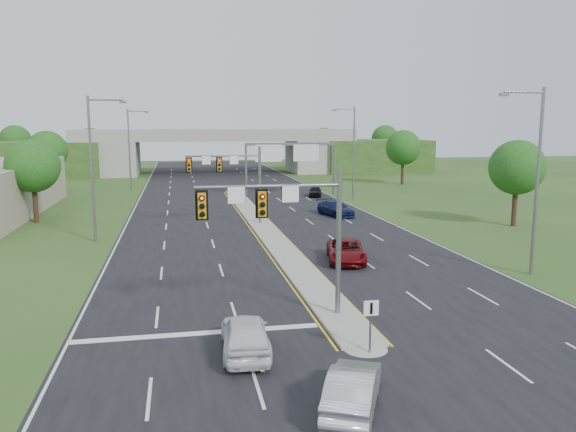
% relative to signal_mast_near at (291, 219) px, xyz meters
% --- Properties ---
extents(ground, '(240.00, 240.00, 0.00)m').
position_rel_signal_mast_near_xyz_m(ground, '(2.26, 0.07, -4.73)').
color(ground, '#254719').
rests_on(ground, ground).
extents(road, '(24.00, 160.00, 0.02)m').
position_rel_signal_mast_near_xyz_m(road, '(2.26, 35.07, -4.72)').
color(road, black).
rests_on(road, ground).
extents(median, '(2.00, 54.00, 0.16)m').
position_rel_signal_mast_near_xyz_m(median, '(2.26, 23.07, -4.63)').
color(median, gray).
rests_on(median, road).
extents(median_nose, '(2.00, 2.00, 0.16)m').
position_rel_signal_mast_near_xyz_m(median_nose, '(2.26, -3.93, -4.63)').
color(median_nose, gray).
rests_on(median_nose, road).
extents(lane_markings, '(23.72, 160.00, 0.01)m').
position_rel_signal_mast_near_xyz_m(lane_markings, '(1.66, 28.99, -4.70)').
color(lane_markings, gold).
rests_on(lane_markings, road).
extents(signal_mast_near, '(6.62, 0.60, 7.00)m').
position_rel_signal_mast_near_xyz_m(signal_mast_near, '(0.00, 0.00, 0.00)').
color(signal_mast_near, slate).
rests_on(signal_mast_near, ground).
extents(signal_mast_far, '(6.62, 0.60, 7.00)m').
position_rel_signal_mast_near_xyz_m(signal_mast_far, '(0.00, 25.00, 0.00)').
color(signal_mast_far, slate).
rests_on(signal_mast_far, ground).
extents(keep_right_sign, '(0.60, 0.13, 2.20)m').
position_rel_signal_mast_near_xyz_m(keep_right_sign, '(2.26, -4.45, -3.21)').
color(keep_right_sign, slate).
rests_on(keep_right_sign, ground).
extents(sign_gantry, '(11.58, 0.44, 6.67)m').
position_rel_signal_mast_near_xyz_m(sign_gantry, '(8.95, 44.99, 0.51)').
color(sign_gantry, slate).
rests_on(sign_gantry, ground).
extents(overpass, '(80.00, 14.00, 8.10)m').
position_rel_signal_mast_near_xyz_m(overpass, '(2.26, 80.07, -1.17)').
color(overpass, gray).
rests_on(overpass, ground).
extents(lightpole_l_mid, '(2.85, 0.25, 11.00)m').
position_rel_signal_mast_near_xyz_m(lightpole_l_mid, '(-11.03, 20.07, 1.38)').
color(lightpole_l_mid, slate).
rests_on(lightpole_l_mid, ground).
extents(lightpole_l_far, '(2.85, 0.25, 11.00)m').
position_rel_signal_mast_near_xyz_m(lightpole_l_far, '(-11.03, 55.07, 1.38)').
color(lightpole_l_far, slate).
rests_on(lightpole_l_far, ground).
extents(lightpole_r_near, '(2.85, 0.25, 11.00)m').
position_rel_signal_mast_near_xyz_m(lightpole_r_near, '(15.56, 5.07, 1.38)').
color(lightpole_r_near, slate).
rests_on(lightpole_r_near, ground).
extents(lightpole_r_far, '(2.85, 0.25, 11.00)m').
position_rel_signal_mast_near_xyz_m(lightpole_r_far, '(15.56, 40.07, 1.38)').
color(lightpole_r_far, slate).
rests_on(lightpole_r_far, ground).
extents(tree_l_near, '(4.80, 4.80, 7.60)m').
position_rel_signal_mast_near_xyz_m(tree_l_near, '(-17.74, 30.07, 0.45)').
color(tree_l_near, '#382316').
rests_on(tree_l_near, ground).
extents(tree_l_mid, '(5.20, 5.20, 8.12)m').
position_rel_signal_mast_near_xyz_m(tree_l_mid, '(-21.74, 55.07, 0.78)').
color(tree_l_mid, '#382316').
rests_on(tree_l_mid, ground).
extents(tree_r_near, '(4.80, 4.80, 7.60)m').
position_rel_signal_mast_near_xyz_m(tree_r_near, '(24.26, 20.07, 0.45)').
color(tree_r_near, '#382316').
rests_on(tree_r_near, ground).
extents(tree_r_mid, '(5.20, 5.20, 8.12)m').
position_rel_signal_mast_near_xyz_m(tree_r_mid, '(28.26, 55.07, 0.78)').
color(tree_r_mid, '#382316').
rests_on(tree_r_mid, ground).
extents(tree_back_a, '(6.00, 6.00, 8.85)m').
position_rel_signal_mast_near_xyz_m(tree_back_a, '(-35.74, 94.07, 1.11)').
color(tree_back_a, '#382316').
rests_on(tree_back_a, ground).
extents(tree_back_b, '(5.60, 5.60, 8.32)m').
position_rel_signal_mast_near_xyz_m(tree_back_b, '(-21.74, 94.07, 0.78)').
color(tree_back_b, '#382316').
rests_on(tree_back_b, ground).
extents(tree_back_c, '(5.60, 5.60, 8.32)m').
position_rel_signal_mast_near_xyz_m(tree_back_c, '(26.26, 94.07, 0.78)').
color(tree_back_c, '#382316').
rests_on(tree_back_c, ground).
extents(tree_back_d, '(6.00, 6.00, 8.85)m').
position_rel_signal_mast_near_xyz_m(tree_back_d, '(40.26, 94.07, 1.11)').
color(tree_back_d, '#382316').
rests_on(tree_back_d, ground).
extents(car_white, '(2.09, 4.67, 1.56)m').
position_rel_signal_mast_near_xyz_m(car_white, '(-2.49, -3.40, -3.93)').
color(car_white, silver).
rests_on(car_white, road).
extents(car_silver, '(3.07, 4.39, 1.37)m').
position_rel_signal_mast_near_xyz_m(car_silver, '(0.30, -8.40, -4.02)').
color(car_silver, '#B1B3B9').
rests_on(car_silver, road).
extents(car_far_a, '(3.38, 5.49, 1.42)m').
position_rel_signal_mast_near_xyz_m(car_far_a, '(5.77, 10.21, -4.00)').
color(car_far_a, '#5B090B').
rests_on(car_far_a, road).
extents(car_far_b, '(3.20, 5.31, 1.44)m').
position_rel_signal_mast_near_xyz_m(car_far_b, '(10.28, 28.49, -3.99)').
color(car_far_b, '#0B1642').
rests_on(car_far_b, road).
extents(car_far_c, '(2.52, 4.11, 1.31)m').
position_rel_signal_mast_near_xyz_m(car_far_c, '(11.92, 43.55, -4.05)').
color(car_far_c, black).
rests_on(car_far_c, road).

